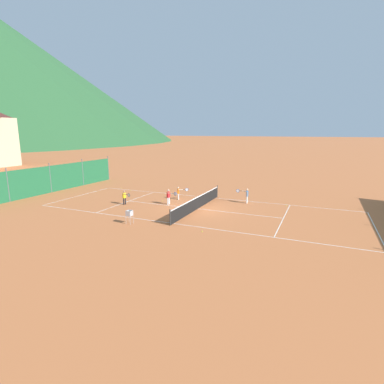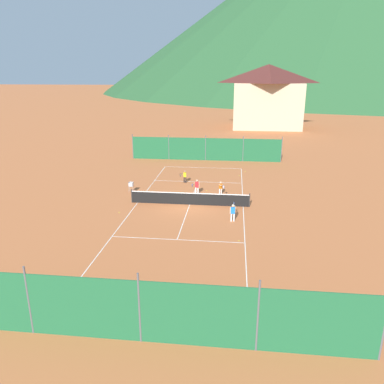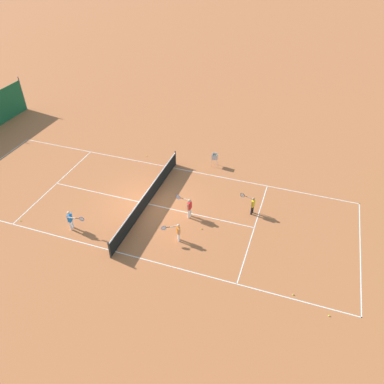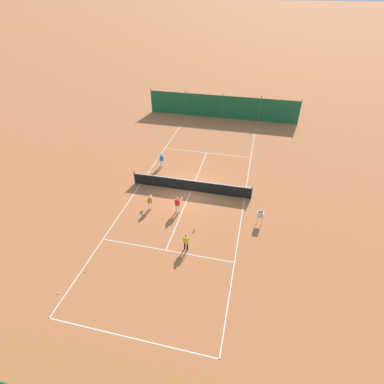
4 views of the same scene
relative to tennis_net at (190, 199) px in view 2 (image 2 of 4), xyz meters
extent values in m
plane|color=#BC6638|center=(0.00, 0.00, -0.50)|extent=(600.00, 600.00, 0.00)
cube|color=white|center=(0.00, 11.90, -0.50)|extent=(8.25, 0.05, 0.01)
cube|color=white|center=(0.00, -11.90, -0.50)|extent=(8.25, 0.05, 0.01)
cube|color=white|center=(-4.10, 0.00, -0.50)|extent=(0.05, 23.85, 0.01)
cube|color=white|center=(4.10, 0.00, -0.50)|extent=(0.05, 23.85, 0.01)
cube|color=white|center=(0.00, 6.40, -0.50)|extent=(8.20, 0.05, 0.01)
cube|color=white|center=(0.00, -6.40, -0.50)|extent=(8.20, 0.05, 0.01)
cube|color=white|center=(0.00, 0.00, -0.50)|extent=(0.05, 12.80, 0.01)
cylinder|color=#2D2D2D|center=(-4.55, 0.00, 0.03)|extent=(0.08, 0.08, 1.06)
cylinder|color=#2D2D2D|center=(4.55, 0.00, 0.03)|extent=(0.08, 0.08, 1.06)
cube|color=black|center=(0.00, 0.00, -0.04)|extent=(9.10, 0.02, 0.91)
cube|color=white|center=(0.00, 0.00, 0.43)|extent=(9.10, 0.04, 0.06)
cube|color=#1E6038|center=(0.00, 15.50, 0.80)|extent=(17.20, 0.04, 2.60)
cylinder|color=#59595E|center=(-8.60, 15.50, 0.95)|extent=(0.08, 0.08, 2.90)
cylinder|color=#59595E|center=(-4.30, 15.50, 0.95)|extent=(0.08, 0.08, 2.90)
cylinder|color=#59595E|center=(0.00, 15.50, 0.95)|extent=(0.08, 0.08, 2.90)
cylinder|color=#59595E|center=(4.30, 15.50, 0.95)|extent=(0.08, 0.08, 2.90)
cylinder|color=#59595E|center=(8.60, 15.50, 0.95)|extent=(0.08, 0.08, 2.90)
cube|color=#1E6038|center=(0.00, -15.50, 0.80)|extent=(17.20, 0.04, 2.60)
cylinder|color=#59595E|center=(-4.30, -15.50, 0.95)|extent=(0.08, 0.08, 2.90)
cylinder|color=#59595E|center=(0.00, -15.50, 0.95)|extent=(0.08, 0.08, 2.90)
cylinder|color=#59595E|center=(4.30, -15.50, 0.95)|extent=(0.08, 0.08, 2.90)
cylinder|color=white|center=(2.33, 2.84, -0.24)|extent=(0.09, 0.09, 0.52)
cylinder|color=white|center=(2.19, 2.75, -0.24)|extent=(0.09, 0.09, 0.52)
cube|color=orange|center=(2.26, 2.80, 0.23)|extent=(0.29, 0.26, 0.41)
sphere|color=beige|center=(2.26, 2.80, 0.54)|extent=(0.16, 0.16, 0.16)
cylinder|color=beige|center=(2.39, 2.88, 0.23)|extent=(0.06, 0.06, 0.41)
cylinder|color=beige|center=(2.24, 2.54, 0.39)|extent=(0.27, 0.37, 0.06)
cylinder|color=black|center=(2.40, 2.29, 0.39)|extent=(0.13, 0.17, 0.03)
torus|color=#1E4CB2|center=(2.53, 2.09, 0.39)|extent=(0.17, 0.25, 0.28)
cylinder|color=silver|center=(2.53, 2.09, 0.39)|extent=(0.14, 0.21, 0.25)
cylinder|color=black|center=(-1.06, 5.99, -0.23)|extent=(0.10, 0.10, 0.54)
cylinder|color=black|center=(-1.23, 6.03, -0.23)|extent=(0.10, 0.10, 0.54)
cube|color=yellow|center=(-1.15, 6.01, 0.25)|extent=(0.29, 0.20, 0.42)
sphere|color=#A37556|center=(-1.15, 6.01, 0.57)|extent=(0.17, 0.17, 0.17)
cylinder|color=#A37556|center=(-0.99, 5.97, 0.25)|extent=(0.06, 0.06, 0.42)
cylinder|color=#A37556|center=(-1.36, 5.84, 0.41)|extent=(0.15, 0.42, 0.06)
cylinder|color=black|center=(-1.43, 5.55, 0.41)|extent=(0.07, 0.19, 0.03)
torus|color=black|center=(-1.48, 5.32, 0.41)|extent=(0.08, 0.28, 0.28)
cylinder|color=silver|center=(-1.48, 5.32, 0.41)|extent=(0.06, 0.24, 0.25)
cylinder|color=white|center=(3.23, -3.05, -0.21)|extent=(0.10, 0.10, 0.58)
cylinder|color=white|center=(3.42, -3.02, -0.21)|extent=(0.10, 0.10, 0.58)
cube|color=blue|center=(3.33, -3.04, 0.30)|extent=(0.30, 0.20, 0.45)
sphere|color=beige|center=(3.33, -3.04, 0.64)|extent=(0.18, 0.18, 0.18)
cylinder|color=beige|center=(3.15, -3.06, 0.30)|extent=(0.06, 0.06, 0.45)
cylinder|color=beige|center=(3.47, -2.79, 0.47)|extent=(0.13, 0.45, 0.06)
cylinder|color=black|center=(3.42, -2.47, 0.47)|extent=(0.06, 0.21, 0.03)
torus|color=#1E4CB2|center=(3.38, -2.23, 0.47)|extent=(0.07, 0.28, 0.28)
cylinder|color=silver|center=(3.38, -2.23, 0.47)|extent=(0.04, 0.25, 0.25)
cylinder|color=white|center=(0.39, 2.70, -0.20)|extent=(0.10, 0.10, 0.59)
cylinder|color=white|center=(0.20, 2.73, -0.20)|extent=(0.10, 0.10, 0.59)
cube|color=red|center=(0.29, 2.71, 0.32)|extent=(0.31, 0.20, 0.46)
sphere|color=tan|center=(0.29, 2.71, 0.67)|extent=(0.18, 0.18, 0.18)
cylinder|color=tan|center=(0.47, 2.69, 0.32)|extent=(0.07, 0.07, 0.46)
cylinder|color=tan|center=(0.08, 2.51, 0.50)|extent=(0.13, 0.46, 0.07)
cylinder|color=black|center=(0.03, 2.18, 0.50)|extent=(0.06, 0.21, 0.03)
torus|color=#1E4CB2|center=(-0.01, 1.94, 0.50)|extent=(0.06, 0.28, 0.28)
cylinder|color=silver|center=(-0.01, 1.94, 0.50)|extent=(0.04, 0.25, 0.25)
sphere|color=#CCE033|center=(4.49, 10.57, -0.47)|extent=(0.07, 0.07, 0.07)
sphere|color=#CCE033|center=(-4.88, -2.32, -0.47)|extent=(0.07, 0.07, 0.07)
sphere|color=#CCE033|center=(3.74, -6.17, -0.47)|extent=(0.07, 0.07, 0.07)
sphere|color=#CCE033|center=(1.05, 3.68, -0.47)|extent=(0.07, 0.07, 0.07)
sphere|color=#CCE033|center=(3.87, 8.96, -0.47)|extent=(0.07, 0.07, 0.07)
cylinder|color=#B7B7BC|center=(-5.47, 2.39, -0.22)|extent=(0.02, 0.02, 0.55)
cylinder|color=#B7B7BC|center=(-5.13, 2.39, -0.22)|extent=(0.02, 0.02, 0.55)
cylinder|color=#B7B7BC|center=(-5.47, 2.73, -0.22)|extent=(0.02, 0.02, 0.55)
cylinder|color=#B7B7BC|center=(-5.13, 2.73, -0.22)|extent=(0.02, 0.02, 0.55)
cube|color=#B7B7BC|center=(-5.30, 2.56, 0.06)|extent=(0.34, 0.34, 0.02)
cube|color=#B7B7BC|center=(-5.30, 2.39, 0.22)|extent=(0.34, 0.02, 0.34)
cube|color=#B7B7BC|center=(-5.30, 2.73, 0.22)|extent=(0.34, 0.02, 0.34)
cube|color=#B7B7BC|center=(-5.47, 2.56, 0.22)|extent=(0.02, 0.34, 0.34)
cube|color=#B7B7BC|center=(-5.13, 2.56, 0.22)|extent=(0.02, 0.34, 0.34)
sphere|color=#CCE033|center=(-5.27, 2.68, 0.10)|extent=(0.07, 0.07, 0.07)
sphere|color=#CCE033|center=(-5.29, 2.64, 0.10)|extent=(0.07, 0.07, 0.07)
sphere|color=#CCE033|center=(-5.25, 2.44, 0.10)|extent=(0.07, 0.07, 0.07)
sphere|color=#CCE033|center=(-5.27, 2.46, 0.10)|extent=(0.07, 0.07, 0.07)
sphere|color=#CCE033|center=(-5.43, 2.51, 0.10)|extent=(0.07, 0.07, 0.07)
sphere|color=#CCE033|center=(-5.18, 2.62, 0.10)|extent=(0.07, 0.07, 0.07)
sphere|color=#CCE033|center=(-5.29, 2.60, 0.16)|extent=(0.07, 0.07, 0.07)
sphere|color=#CCE033|center=(-5.22, 2.56, 0.16)|extent=(0.07, 0.07, 0.07)
sphere|color=#CCE033|center=(-5.38, 2.57, 0.16)|extent=(0.07, 0.07, 0.07)
sphere|color=#CCE033|center=(-5.29, 2.67, 0.16)|extent=(0.07, 0.07, 0.07)
sphere|color=#CCE033|center=(-5.21, 2.56, 0.16)|extent=(0.07, 0.07, 0.07)
sphere|color=#CCE033|center=(-5.42, 2.63, 0.16)|extent=(0.07, 0.07, 0.07)
sphere|color=#CCE033|center=(-5.44, 2.55, 0.21)|extent=(0.07, 0.07, 0.07)
sphere|color=#CCE033|center=(-5.20, 2.57, 0.21)|extent=(0.07, 0.07, 0.07)
sphere|color=#CCE033|center=(-5.24, 2.61, 0.21)|extent=(0.07, 0.07, 0.07)
cube|color=#C6B28E|center=(8.95, 43.96, 3.50)|extent=(12.00, 9.00, 8.00)
pyramid|color=#51231E|center=(8.95, 43.96, 9.10)|extent=(13.00, 10.00, 3.20)
camera|label=1|loc=(-20.66, -8.62, 5.42)|focal=28.00mm
camera|label=2|loc=(3.25, -26.99, 9.19)|focal=35.00mm
camera|label=3|loc=(15.49, 8.10, 13.53)|focal=35.00mm
camera|label=4|loc=(-4.42, 18.31, 12.63)|focal=28.00mm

